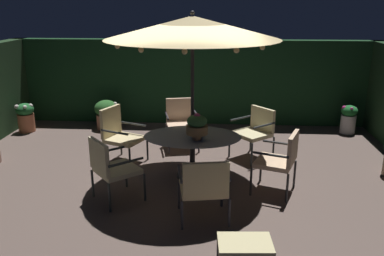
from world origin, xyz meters
The scene contains 15 objects.
ground_plane centered at (0.00, 0.00, -0.01)m, with size 8.64×6.52×0.02m, color brown.
hedge_backdrop_rear centered at (0.00, 3.11, 0.99)m, with size 8.64×0.30×1.99m, color #15351C.
patio_dining_table centered at (0.20, -0.09, 0.60)m, with size 1.60×1.19×0.72m.
patio_umbrella centered at (0.20, -0.09, 2.45)m, with size 2.70×2.70×2.70m.
centerpiece_planter centered at (0.28, -0.29, 0.96)m, with size 0.35×0.35×0.44m.
patio_chair_north centered at (0.45, -1.54, 0.53)m, with size 0.74×0.69×0.91m.
patio_chair_northeast centered at (1.58, -0.61, 0.58)m, with size 0.75×0.76×0.97m.
patio_chair_east centered at (1.32, 0.86, 0.56)m, with size 0.85×0.85×0.94m.
patio_chair_southeast centered at (-0.13, 1.35, 0.56)m, with size 0.74×0.75×0.97m.
patio_chair_south centered at (-1.18, 0.48, 0.56)m, with size 0.81×0.79×1.01m.
patio_chair_southwest centered at (-0.92, -1.06, 0.56)m, with size 0.84×0.84×0.97m.
ottoman_footrest centered at (0.93, -2.60, 0.34)m, with size 0.60×0.44×0.39m.
potted_plant_front_corner centered at (3.51, 2.48, 0.34)m, with size 0.36×0.36×0.64m.
potted_plant_right_far centered at (-3.72, 2.09, 0.35)m, with size 0.39×0.39×0.65m.
potted_plant_left_far centered at (-1.97, 2.47, 0.35)m, with size 0.54×0.54×0.66m.
Camera 1 is at (0.62, -6.33, 2.83)m, focal length 37.55 mm.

